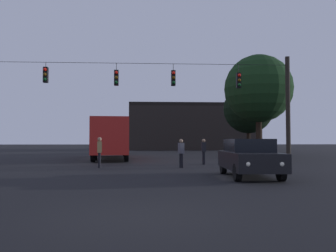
{
  "coord_description": "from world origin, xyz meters",
  "views": [
    {
      "loc": [
        0.25,
        -6.73,
        1.48
      ],
      "look_at": [
        1.69,
        19.34,
        2.52
      ],
      "focal_mm": 37.53,
      "sensor_mm": 36.0,
      "label": 1
    }
  ],
  "objects": [
    {
      "name": "pedestrian_crossing_left",
      "position": [
        -2.36,
        12.12,
        0.91
      ],
      "size": [
        0.28,
        0.39,
        1.62
      ],
      "color": "black",
      "rests_on": "ground"
    },
    {
      "name": "pedestrian_crossing_center",
      "position": [
        3.58,
        14.37,
        0.86
      ],
      "size": [
        0.24,
        0.36,
        1.54
      ],
      "color": "black",
      "rests_on": "ground"
    },
    {
      "name": "pedestrian_near_bus",
      "position": [
        5.44,
        12.21,
        0.86
      ],
      "size": [
        0.35,
        0.42,
        1.54
      ],
      "color": "black",
      "rests_on": "ground"
    },
    {
      "name": "tree_behind_building",
      "position": [
        11.23,
        31.33,
        4.9
      ],
      "size": [
        5.44,
        5.44,
        7.63
      ],
      "color": "black",
      "rests_on": "ground"
    },
    {
      "name": "car_far_left",
      "position": [
        -3.12,
        31.6,
        0.8
      ],
      "size": [
        2.2,
        4.46,
        1.52
      ],
      "color": "#2D2D33",
      "rests_on": "ground"
    },
    {
      "name": "corner_building",
      "position": [
        6.93,
        48.56,
        3.41
      ],
      "size": [
        18.88,
        12.69,
        6.82
      ],
      "color": "black",
      "rests_on": "ground"
    },
    {
      "name": "car_near_right",
      "position": [
        4.26,
        7.11,
        0.8
      ],
      "size": [
        1.95,
        4.39,
        1.52
      ],
      "color": "black",
      "rests_on": "ground"
    },
    {
      "name": "overhead_signal_span",
      "position": [
        -0.01,
        14.94,
        3.95
      ],
      "size": [
        18.4,
        0.44,
        6.78
      ],
      "color": "black",
      "rests_on": "ground"
    },
    {
      "name": "city_bus",
      "position": [
        -2.71,
        21.24,
        1.87
      ],
      "size": [
        3.42,
        11.17,
        3.0
      ],
      "color": "#B21E19",
      "rests_on": "ground"
    },
    {
      "name": "pedestrian_crossing_right",
      "position": [
        1.98,
        11.9,
        0.85
      ],
      "size": [
        0.32,
        0.41,
        1.53
      ],
      "color": "black",
      "rests_on": "ground"
    },
    {
      "name": "ground_plane",
      "position": [
        0.0,
        24.5,
        0.0
      ],
      "size": [
        168.0,
        168.0,
        0.0
      ],
      "primitive_type": "plane",
      "color": "black",
      "rests_on": "ground"
    },
    {
      "name": "tree_left_silhouette",
      "position": [
        9.74,
        23.01,
        5.9
      ],
      "size": [
        5.87,
        5.87,
        8.86
      ],
      "color": "black",
      "rests_on": "ground"
    }
  ]
}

